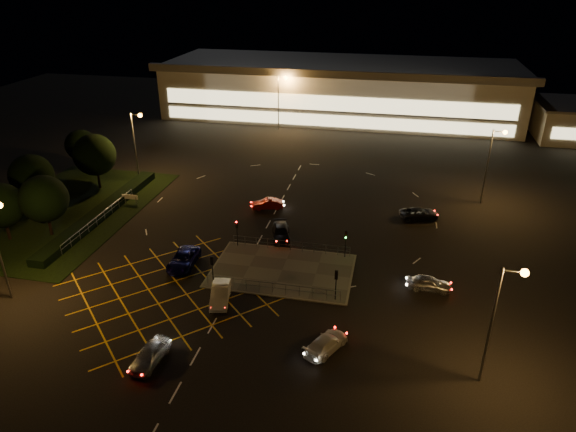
% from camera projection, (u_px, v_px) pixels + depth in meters
% --- Properties ---
extents(ground, '(180.00, 180.00, 0.00)m').
position_uv_depth(ground, '(268.00, 259.00, 54.89)').
color(ground, black).
rests_on(ground, ground).
extents(pedestrian_island, '(14.00, 9.00, 0.12)m').
position_uv_depth(pedestrian_island, '(282.00, 270.00, 52.73)').
color(pedestrian_island, '#4C4944').
rests_on(pedestrian_island, ground).
extents(grass_verge, '(18.00, 30.00, 0.08)m').
position_uv_depth(grass_verge, '(67.00, 212.00, 65.44)').
color(grass_verge, black).
rests_on(grass_verge, ground).
extents(hedge, '(2.00, 26.00, 1.00)m').
position_uv_depth(hedge, '(102.00, 212.00, 64.29)').
color(hedge, black).
rests_on(hedge, ground).
extents(supermarket, '(72.00, 26.50, 10.50)m').
position_uv_depth(supermarket, '(340.00, 89.00, 107.04)').
color(supermarket, beige).
rests_on(supermarket, ground).
extents(streetlight_se, '(1.78, 0.56, 10.03)m').
position_uv_depth(streetlight_se, '(501.00, 310.00, 35.85)').
color(streetlight_se, slate).
rests_on(streetlight_se, ground).
extents(streetlight_nw, '(1.78, 0.56, 10.03)m').
position_uv_depth(streetlight_nw, '(137.00, 137.00, 72.30)').
color(streetlight_nw, slate).
rests_on(streetlight_nw, ground).
extents(streetlight_ne, '(1.78, 0.56, 10.03)m').
position_uv_depth(streetlight_ne, '(493.00, 156.00, 64.99)').
color(streetlight_ne, slate).
rests_on(streetlight_ne, ground).
extents(streetlight_far_left, '(1.78, 0.56, 10.03)m').
position_uv_depth(streetlight_far_left, '(281.00, 95.00, 96.03)').
color(streetlight_far_left, slate).
rests_on(streetlight_far_left, ground).
extents(streetlight_far_right, '(1.78, 0.56, 10.03)m').
position_uv_depth(streetlight_far_right, '(504.00, 103.00, 90.23)').
color(streetlight_far_right, slate).
rests_on(streetlight_far_right, ground).
extents(signal_sw, '(0.28, 0.30, 3.15)m').
position_uv_depth(signal_sw, '(212.00, 265.00, 49.34)').
color(signal_sw, black).
rests_on(signal_sw, pedestrian_island).
extents(signal_se, '(0.28, 0.30, 3.15)m').
position_uv_depth(signal_se, '(336.00, 279.00, 47.08)').
color(signal_se, black).
rests_on(signal_se, pedestrian_island).
extents(signal_nw, '(0.28, 0.30, 3.15)m').
position_uv_depth(signal_nw, '(237.00, 228.00, 56.36)').
color(signal_nw, black).
rests_on(signal_nw, pedestrian_island).
extents(signal_ne, '(0.28, 0.30, 3.15)m').
position_uv_depth(signal_ne, '(346.00, 238.00, 54.10)').
color(signal_ne, black).
rests_on(signal_ne, pedestrian_island).
extents(tree_a, '(5.04, 5.04, 6.86)m').
position_uv_depth(tree_a, '(1.00, 205.00, 56.91)').
color(tree_a, black).
rests_on(tree_a, ground).
extents(tree_b, '(5.40, 5.40, 7.35)m').
position_uv_depth(tree_b, '(31.00, 176.00, 64.18)').
color(tree_b, black).
rests_on(tree_b, ground).
extents(tree_c, '(5.76, 5.76, 7.84)m').
position_uv_depth(tree_c, '(95.00, 155.00, 70.32)').
color(tree_c, black).
rests_on(tree_c, ground).
extents(tree_d, '(4.68, 4.68, 6.37)m').
position_uv_depth(tree_d, '(81.00, 145.00, 77.14)').
color(tree_d, black).
rests_on(tree_d, ground).
extents(tree_e, '(5.40, 5.40, 7.35)m').
position_uv_depth(tree_e, '(44.00, 199.00, 57.77)').
color(tree_e, black).
rests_on(tree_e, ground).
extents(car_near_silver, '(2.17, 4.49, 1.48)m').
position_uv_depth(car_near_silver, '(150.00, 355.00, 40.28)').
color(car_near_silver, silver).
rests_on(car_near_silver, ground).
extents(car_queue_white, '(2.56, 4.81, 1.50)m').
position_uv_depth(car_queue_white, '(220.00, 294.00, 47.79)').
color(car_queue_white, silver).
rests_on(car_queue_white, ground).
extents(car_left_blue, '(2.76, 5.44, 1.47)m').
position_uv_depth(car_left_blue, '(184.00, 259.00, 53.39)').
color(car_left_blue, '#0B0C45').
rests_on(car_left_blue, ground).
extents(car_far_dkgrey, '(3.15, 5.14, 1.39)m').
position_uv_depth(car_far_dkgrey, '(281.00, 232.00, 58.93)').
color(car_far_dkgrey, black).
rests_on(car_far_dkgrey, ground).
extents(car_right_silver, '(4.24, 1.74, 1.44)m').
position_uv_depth(car_right_silver, '(429.00, 283.00, 49.41)').
color(car_right_silver, '#B1B3B9').
rests_on(car_right_silver, ground).
extents(car_circ_red, '(4.22, 2.51, 1.31)m').
position_uv_depth(car_circ_red, '(267.00, 204.00, 66.11)').
color(car_circ_red, maroon).
rests_on(car_circ_red, ground).
extents(car_east_grey, '(5.25, 3.45, 1.34)m').
position_uv_depth(car_east_grey, '(419.00, 213.00, 63.50)').
color(car_east_grey, black).
rests_on(car_east_grey, ground).
extents(car_approach_white, '(3.71, 4.82, 1.30)m').
position_uv_depth(car_approach_white, '(326.00, 343.00, 41.62)').
color(car_approach_white, '#BCBCBC').
rests_on(car_approach_white, ground).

